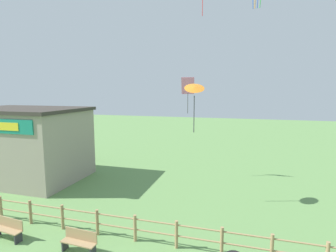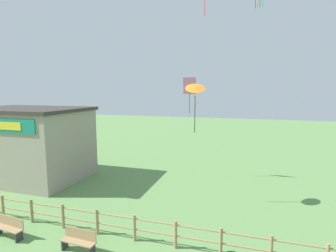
% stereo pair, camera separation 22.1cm
% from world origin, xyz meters
% --- Properties ---
extents(wooden_fence, '(20.78, 0.14, 1.21)m').
position_xyz_m(wooden_fence, '(0.00, 5.27, 0.68)').
color(wooden_fence, '#9E7F56').
rests_on(wooden_fence, ground_plane).
extents(seaside_building, '(8.62, 5.94, 5.35)m').
position_xyz_m(seaside_building, '(-12.18, 10.85, 2.69)').
color(seaside_building, gray).
rests_on(seaside_building, ground_plane).
extents(park_bench_near_fence, '(1.55, 0.49, 0.94)m').
position_xyz_m(park_bench_near_fence, '(-2.81, 3.89, 0.50)').
color(park_bench_near_fence, '#9E7F56').
rests_on(park_bench_near_fence, ground_plane).
extents(park_bench_by_building, '(1.56, 0.56, 0.94)m').
position_xyz_m(park_bench_by_building, '(-6.47, 3.88, 0.50)').
color(park_bench_by_building, '#9E7F56').
rests_on(park_bench_by_building, ground_plane).
extents(kite_pink_diamond, '(1.02, 0.65, 2.69)m').
position_xyz_m(kite_pink_diamond, '(-0.56, 14.67, 6.81)').
color(kite_pink_diamond, pink).
extents(kite_orange_delta, '(1.37, 1.30, 2.88)m').
position_xyz_m(kite_orange_delta, '(0.76, 10.07, 6.72)').
color(kite_orange_delta, orange).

